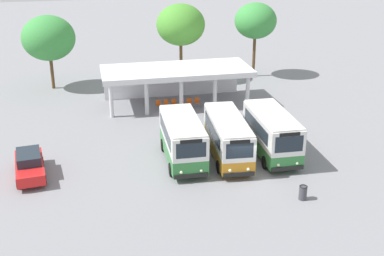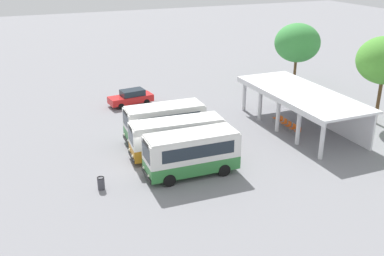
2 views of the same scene
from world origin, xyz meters
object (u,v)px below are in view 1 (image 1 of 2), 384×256
waiting_chair_second_from_end (166,103)px  waiting_chair_fifth_seat (189,102)px  waiting_chair_far_end_seat (197,101)px  city_bus_nearest_orange (183,138)px  waiting_chair_fourth_seat (182,102)px  city_bus_second_in_row (228,136)px  waiting_chair_end_by_column (158,104)px  litter_bin_apron (303,193)px  waiting_chair_middle_seat (174,103)px  city_bus_middle_cream (272,132)px  parked_car_flank (30,165)px

waiting_chair_second_from_end → waiting_chair_fifth_seat: bearing=-1.4°
waiting_chair_second_from_end → waiting_chair_far_end_seat: bearing=-1.0°
city_bus_nearest_orange → waiting_chair_fourth_seat: 11.26m
waiting_chair_fourth_seat → waiting_chair_far_end_seat: size_ratio=1.00×
city_bus_second_in_row → waiting_chair_end_by_column: size_ratio=8.63×
waiting_chair_fifth_seat → litter_bin_apron: size_ratio=0.96×
waiting_chair_end_by_column → waiting_chair_second_from_end: (0.71, -0.01, 0.00)m
city_bus_second_in_row → waiting_chair_fifth_seat: (-0.43, 11.13, -1.16)m
waiting_chair_middle_seat → waiting_chair_end_by_column: bearing=178.5°
city_bus_middle_cream → waiting_chair_second_from_end: size_ratio=7.93×
litter_bin_apron → city_bus_nearest_orange: bearing=132.1°
waiting_chair_fifth_seat → waiting_chair_far_end_seat: (0.71, 0.00, 0.00)m
city_bus_second_in_row → waiting_chair_far_end_seat: (0.28, 11.14, -1.16)m
waiting_chair_fifth_seat → litter_bin_apron: 18.01m
waiting_chair_fifth_seat → waiting_chair_second_from_end: bearing=178.6°
parked_car_flank → city_bus_second_in_row: bearing=-0.1°
waiting_chair_second_from_end → city_bus_middle_cream: bearing=-63.0°
city_bus_second_in_row → city_bus_middle_cream: 3.21m
parked_car_flank → waiting_chair_fifth_seat: size_ratio=5.48×
waiting_chair_middle_seat → parked_car_flank: bearing=-136.2°
city_bus_middle_cream → parked_car_flank: size_ratio=1.45×
waiting_chair_fourth_seat → waiting_chair_far_end_seat: bearing=0.6°
city_bus_second_in_row → parked_car_flank: city_bus_second_in_row is taller
city_bus_nearest_orange → waiting_chair_end_by_column: (-0.05, 11.07, -1.22)m
city_bus_second_in_row → waiting_chair_far_end_seat: size_ratio=8.63×
city_bus_middle_cream → waiting_chair_fifth_seat: size_ratio=7.93×
city_bus_second_in_row → litter_bin_apron: 7.27m
waiting_chair_middle_seat → waiting_chair_far_end_seat: (2.12, -0.02, 0.00)m
city_bus_second_in_row → waiting_chair_fourth_seat: city_bus_second_in_row is taller
parked_car_flank → waiting_chair_end_by_column: 15.11m
city_bus_second_in_row → waiting_chair_end_by_column: city_bus_second_in_row is taller
city_bus_middle_cream → litter_bin_apron: 6.60m
waiting_chair_far_end_seat → parked_car_flank: bearing=-141.0°
city_bus_nearest_orange → waiting_chair_middle_seat: (1.36, 11.03, -1.22)m
waiting_chair_end_by_column → waiting_chair_second_from_end: same height
waiting_chair_end_by_column → waiting_chair_middle_seat: 1.42m
waiting_chair_fourth_seat → waiting_chair_second_from_end: bearing=177.4°
city_bus_nearest_orange → waiting_chair_end_by_column: 11.14m
parked_car_flank → waiting_chair_middle_seat: 16.07m
city_bus_second_in_row → waiting_chair_fifth_seat: 11.20m
city_bus_middle_cream → city_bus_second_in_row: bearing=177.9°
waiting_chair_fourth_seat → waiting_chair_fifth_seat: 0.71m
parked_car_flank → waiting_chair_far_end_seat: bearing=39.0°
waiting_chair_middle_seat → waiting_chair_far_end_seat: same height
waiting_chair_fourth_seat → waiting_chair_fifth_seat: same height
city_bus_middle_cream → waiting_chair_fifth_seat: city_bus_middle_cream is taller
city_bus_second_in_row → waiting_chair_fourth_seat: 11.24m
city_bus_middle_cream → waiting_chair_end_by_column: size_ratio=7.93×
city_bus_second_in_row → waiting_chair_second_from_end: 11.53m
city_bus_nearest_orange → waiting_chair_fourth_seat: bearing=79.3°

